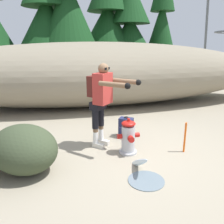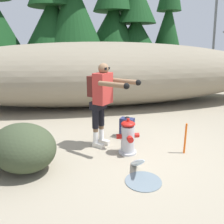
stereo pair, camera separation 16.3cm
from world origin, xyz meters
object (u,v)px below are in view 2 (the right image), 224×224
object	(u,v)px
boulder_mid	(23,147)
fire_hydrant	(128,138)
utility_worker	(102,96)
survey_stake	(185,139)
spare_backpack	(127,128)

from	to	relation	value
boulder_mid	fire_hydrant	bearing A→B (deg)	8.50
utility_worker	survey_stake	xyz separation A→B (m)	(1.50, -0.60, -0.76)
boulder_mid	survey_stake	xyz separation A→B (m)	(2.90, 0.07, -0.09)
fire_hydrant	survey_stake	xyz separation A→B (m)	(1.07, -0.20, -0.02)
fire_hydrant	boulder_mid	distance (m)	1.85
boulder_mid	survey_stake	size ratio (longest dim) A/B	1.92
survey_stake	spare_backpack	bearing A→B (deg)	132.08
utility_worker	survey_stake	distance (m)	1.78
fire_hydrant	spare_backpack	distance (m)	0.82
utility_worker	survey_stake	world-z (taller)	utility_worker
utility_worker	boulder_mid	xyz separation A→B (m)	(-1.40, -0.68, -0.67)
survey_stake	utility_worker	bearing A→B (deg)	158.08
spare_backpack	survey_stake	bearing A→B (deg)	76.19
fire_hydrant	spare_backpack	world-z (taller)	fire_hydrant
spare_backpack	boulder_mid	distance (m)	2.28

